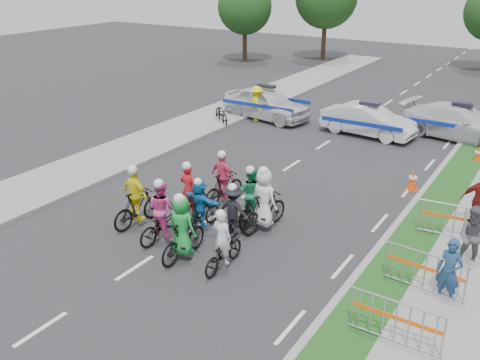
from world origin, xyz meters
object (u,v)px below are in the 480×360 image
Objects in this scene: rider_3 at (137,203)px; spectator_0 at (449,271)px; rider_6 at (190,199)px; cone_1 at (478,155)px; rider_0 at (223,249)px; cone_0 at (413,181)px; rider_2 at (163,217)px; rider_4 at (234,218)px; rider_9 at (223,183)px; barrier_1 at (425,274)px; police_car_0 at (266,103)px; rider_7 at (264,205)px; police_car_2 at (460,123)px; marshal_hiviz at (257,104)px; spectator_2 at (480,201)px; rider_1 at (183,233)px; police_car_1 at (368,120)px; parked_bike at (221,114)px; tree_0 at (245,7)px; barrier_0 at (395,324)px; rider_5 at (200,208)px; rider_8 at (251,201)px; spectator_1 at (474,238)px; barrier_2 at (454,223)px.

rider_3 is 1.21× the size of spectator_0.
rider_6 is 12.08m from cone_1.
rider_0 is 12.67m from cone_1.
spectator_0 is 2.35× the size of cone_0.
rider_2 reaches higher than rider_4.
rider_9 is at bearing -57.48° from rider_0.
rider_2 is at bearing 173.23° from rider_3.
rider_0 is 5.00m from barrier_1.
cone_1 is at bearing -87.62° from police_car_0.
rider_7 is (-0.19, 2.47, 0.21)m from rider_0.
marshal_hiviz reaches higher than police_car_2.
rider_1 is at bearing -145.62° from spectator_2.
police_car_1 is at bearing 124.04° from cone_0.
rider_6 is at bearing -111.84° from parked_bike.
police_car_0 is at bearing 110.40° from police_car_2.
police_car_1 is 5.60m from marshal_hiviz.
rider_0 is 0.90× the size of rider_6.
police_car_0 is 1.09× the size of police_car_1.
rider_7 is (2.13, 2.10, 0.08)m from rider_2.
police_car_0 is 0.90× the size of police_car_2.
cone_0 is (-0.11, -6.98, -0.42)m from police_car_2.
rider_1 is 1.25m from rider_2.
barrier_1 is at bearing -167.32° from rider_3.
marshal_hiviz is at bearing -56.08° from tree_0.
rider_0 is 0.86× the size of barrier_0.
police_car_0 is at bearing -49.85° from rider_7.
rider_4 is 1.99m from rider_6.
spectator_0 is (7.60, 1.20, 0.11)m from rider_2.
rider_5 reaches higher than cone_0.
rider_7 is 0.67m from rider_8.
rider_8 is at bearing -83.16° from rider_4.
spectator_1 reaches higher than police_car_0.
spectator_2 is 4.33m from barrier_1.
rider_0 is 31.35m from tree_0.
rider_9 is at bearing 165.70° from police_car_2.
rider_3 is 8.36m from barrier_1.
rider_6 is at bearing 88.78° from rider_9.
rider_6 reaches higher than parked_bike.
police_car_1 is at bearing -41.93° from tree_0.
spectator_1 reaches higher than parked_bike.
barrier_1 is at bearing -163.27° from rider_1.
police_car_1 is (2.72, 12.52, -0.05)m from rider_3.
spectator_0 is at bearing -126.36° from police_car_0.
tree_0 is (-20.70, 21.96, 3.63)m from barrier_2.
spectator_0 is (6.12, -11.60, 0.11)m from police_car_1.
rider_5 is at bearing 45.48° from rider_8.
rider_4 is 11.53m from cone_1.
rider_7 is 2.26m from rider_9.
rider_3 is 0.42× the size of police_car_0.
spectator_0 is 2.32m from barrier_0.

